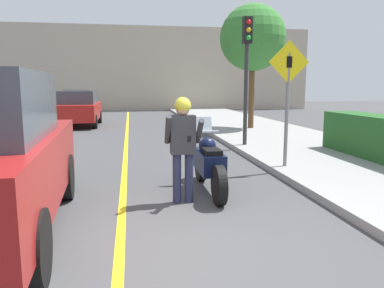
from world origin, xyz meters
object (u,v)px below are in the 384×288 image
motorcycle (209,164)px  parked_car_red (79,108)px  traffic_light (247,57)px  person_biker (183,139)px  crossing_sign (288,92)px  street_tree (253,38)px  parked_car_white (80,103)px

motorcycle → parked_car_red: bearing=107.5°
traffic_light → parked_car_red: 9.90m
motorcycle → parked_car_red: 12.69m
person_biker → crossing_sign: 3.22m
parked_car_red → crossing_sign: bearing=-61.8°
street_tree → parked_car_red: (-7.51, 3.28, -3.01)m
person_biker → motorcycle: bearing=46.8°
person_biker → parked_car_red: 13.11m
crossing_sign → traffic_light: 3.26m
motorcycle → street_tree: (3.69, 8.82, 3.35)m
motorcycle → person_biker: size_ratio=1.30×
motorcycle → traffic_light: 5.30m
crossing_sign → motorcycle: bearing=-148.2°
person_biker → crossing_sign: bearing=35.6°
person_biker → traffic_light: 5.83m
traffic_light → street_tree: size_ratio=0.73×
person_biker → crossing_sign: (2.56, 1.83, 0.72)m
street_tree → parked_car_red: size_ratio=1.22×
motorcycle → traffic_light: bearing=64.9°
person_biker → traffic_light: traffic_light is taller
motorcycle → traffic_light: (2.04, 4.35, 2.23)m
traffic_light → parked_car_white: traffic_light is taller
parked_car_red → motorcycle: bearing=-72.5°
person_biker → parked_car_white: bearing=102.1°
crossing_sign → parked_car_red: size_ratio=0.65×
street_tree → parked_car_white: (-8.23, 9.23, -3.01)m
motorcycle → crossing_sign: (2.00, 1.24, 1.27)m
parked_car_white → parked_car_red: bearing=-83.1°
traffic_light → parked_car_red: bearing=127.1°
crossing_sign → traffic_light: (0.04, 3.11, 0.96)m
motorcycle → parked_car_white: 18.62m
parked_car_red → parked_car_white: same height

